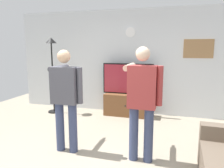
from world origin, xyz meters
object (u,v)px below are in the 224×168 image
at_px(framed_picture, 198,49).
at_px(floor_lamp, 52,60).
at_px(tv_stand, 127,105).
at_px(person_standing_nearer_lamp, 66,95).
at_px(person_standing_nearer_couch, 142,98).
at_px(television, 128,79).
at_px(wall_clock, 130,32).

distance_m(framed_picture, floor_lamp, 3.66).
relative_size(tv_stand, person_standing_nearer_lamp, 0.68).
height_order(tv_stand, floor_lamp, floor_lamp).
relative_size(tv_stand, person_standing_nearer_couch, 0.66).
height_order(floor_lamp, person_standing_nearer_couch, floor_lamp).
bearing_deg(television, floor_lamp, -170.78).
bearing_deg(person_standing_nearer_lamp, framed_picture, 48.12).
xyz_separation_m(television, framed_picture, (1.65, 0.25, 0.76)).
bearing_deg(person_standing_nearer_lamp, wall_clock, 77.17).
bearing_deg(person_standing_nearer_couch, floor_lamp, 144.94).
relative_size(wall_clock, person_standing_nearer_lamp, 0.14).
relative_size(framed_picture, floor_lamp, 0.34).
xyz_separation_m(television, person_standing_nearer_couch, (0.69, -2.17, 0.05)).
xyz_separation_m(tv_stand, framed_picture, (1.65, 0.30, 1.42)).
bearing_deg(tv_stand, person_standing_nearer_lamp, -104.48).
bearing_deg(person_standing_nearer_lamp, tv_stand, 75.52).
relative_size(television, person_standing_nearer_couch, 0.73).
relative_size(television, floor_lamp, 0.65).
distance_m(tv_stand, person_standing_nearer_lamp, 2.34).
xyz_separation_m(framed_picture, person_standing_nearer_couch, (-0.96, -2.42, -0.71)).
bearing_deg(wall_clock, person_standing_nearer_lamp, -102.83).
bearing_deg(framed_picture, person_standing_nearer_lamp, -131.88).
xyz_separation_m(television, person_standing_nearer_lamp, (-0.56, -2.21, 0.02)).
distance_m(television, person_standing_nearer_lamp, 2.28).
height_order(tv_stand, television, television).
distance_m(wall_clock, person_standing_nearer_lamp, 2.77).
bearing_deg(television, wall_clock, 90.00).
bearing_deg(tv_stand, floor_lamp, -172.10).
bearing_deg(floor_lamp, wall_clock, 16.01).
relative_size(tv_stand, framed_picture, 1.71).
relative_size(floor_lamp, person_standing_nearer_couch, 1.13).
bearing_deg(floor_lamp, framed_picture, 8.94).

